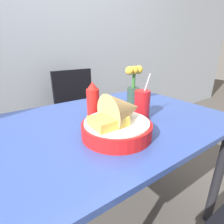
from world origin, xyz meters
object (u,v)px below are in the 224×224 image
at_px(drink_cup, 142,105).
at_px(chair_far_window, 78,107).
at_px(ketchup_bottle, 93,101).
at_px(flower_vase, 134,86).
at_px(food_basket, 119,121).

bearing_deg(drink_cup, chair_far_window, 87.17).
xyz_separation_m(ketchup_bottle, flower_vase, (0.32, 0.06, 0.03)).
relative_size(food_basket, ketchup_bottle, 1.53).
distance_m(food_basket, drink_cup, 0.23).
xyz_separation_m(chair_far_window, food_basket, (-0.26, -1.00, 0.27)).
distance_m(chair_far_window, drink_cup, 0.95).
height_order(ketchup_bottle, flower_vase, flower_vase).
xyz_separation_m(ketchup_bottle, drink_cup, (0.21, -0.14, -0.02)).
bearing_deg(flower_vase, ketchup_bottle, -169.46).
bearing_deg(drink_cup, ketchup_bottle, 146.40).
xyz_separation_m(drink_cup, flower_vase, (0.12, 0.20, 0.05)).
bearing_deg(ketchup_bottle, food_basket, -91.34).
bearing_deg(food_basket, chair_far_window, 75.52).
bearing_deg(ketchup_bottle, drink_cup, -33.60).
height_order(chair_far_window, ketchup_bottle, ketchup_bottle).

